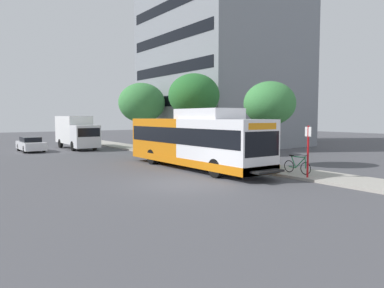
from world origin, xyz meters
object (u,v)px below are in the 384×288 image
object	(u,v)px
transit_bus	(194,141)
street_tree_mid_block	(194,96)
parked_car_far_lane	(31,144)
bicycle_parked	(297,166)
street_tree_near_stop	(270,104)
bus_stop_sign_pole	(308,147)
box_truck_background	(76,131)
street_tree_far_block	(142,103)

from	to	relation	value
transit_bus	street_tree_mid_block	world-z (taller)	street_tree_mid_block
transit_bus	parked_car_far_lane	xyz separation A→B (m)	(-5.81, 17.68, -1.04)
bicycle_parked	parked_car_far_lane	bearing A→B (deg)	110.29
transit_bus	street_tree_mid_block	xyz separation A→B (m)	(4.47, 6.30, 3.20)
street_tree_near_stop	street_tree_mid_block	distance (m)	8.27
bus_stop_sign_pole	parked_car_far_lane	size ratio (longest dim) A/B	0.58
street_tree_near_stop	box_truck_background	distance (m)	21.10
parked_car_far_lane	transit_bus	bearing A→B (deg)	-71.83
parked_car_far_lane	street_tree_far_block	bearing A→B (deg)	-12.68
bus_stop_sign_pole	bicycle_parked	distance (m)	1.68
bicycle_parked	box_truck_background	world-z (taller)	box_truck_background
bus_stop_sign_pole	parked_car_far_lane	bearing A→B (deg)	108.14
street_tree_mid_block	box_truck_background	world-z (taller)	street_tree_mid_block
bus_stop_sign_pole	street_tree_near_stop	bearing A→B (deg)	63.94
transit_bus	street_tree_near_stop	xyz separation A→B (m)	(4.54, -1.92, 2.31)
parked_car_far_lane	box_truck_background	bearing A→B (deg)	6.65
transit_bus	bicycle_parked	size ratio (longest dim) A/B	6.96
transit_bus	bus_stop_sign_pole	distance (m)	7.07
parked_car_far_lane	box_truck_background	xyz separation A→B (m)	(4.38, 0.51, 1.08)
street_tree_mid_block	street_tree_far_block	world-z (taller)	street_tree_mid_block
street_tree_far_block	transit_bus	bearing A→B (deg)	-106.03
box_truck_background	parked_car_far_lane	bearing A→B (deg)	-173.35
street_tree_far_block	parked_car_far_lane	xyz separation A→B (m)	(-10.22, 2.30, -3.94)
street_tree_mid_block	transit_bus	bearing A→B (deg)	-125.35
parked_car_far_lane	street_tree_near_stop	bearing A→B (deg)	-62.18
transit_bus	street_tree_far_block	bearing A→B (deg)	73.97
transit_bus	street_tree_far_block	world-z (taller)	street_tree_far_block
transit_bus	parked_car_far_lane	bearing A→B (deg)	108.17
street_tree_near_stop	street_tree_far_block	bearing A→B (deg)	90.39
box_truck_background	street_tree_mid_block	bearing A→B (deg)	-63.62
bus_stop_sign_pole	box_truck_background	bearing A→B (deg)	98.27
bicycle_parked	street_tree_far_block	distance (m)	21.42
transit_bus	box_truck_background	world-z (taller)	transit_bus
street_tree_far_block	parked_car_far_lane	size ratio (longest dim) A/B	1.44
bus_stop_sign_pole	street_tree_near_stop	xyz separation A→B (m)	(2.35, 4.80, 2.37)
street_tree_mid_block	parked_car_far_lane	distance (m)	15.91
bus_stop_sign_pole	parked_car_far_lane	distance (m)	25.70
street_tree_near_stop	street_tree_far_block	size ratio (longest dim) A/B	0.82
street_tree_near_stop	street_tree_mid_block	bearing A→B (deg)	90.47
street_tree_near_stop	parked_car_far_lane	world-z (taller)	street_tree_near_stop
street_tree_mid_block	bicycle_parked	bearing A→B (deg)	-97.99
street_tree_near_stop	street_tree_far_block	world-z (taller)	street_tree_far_block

